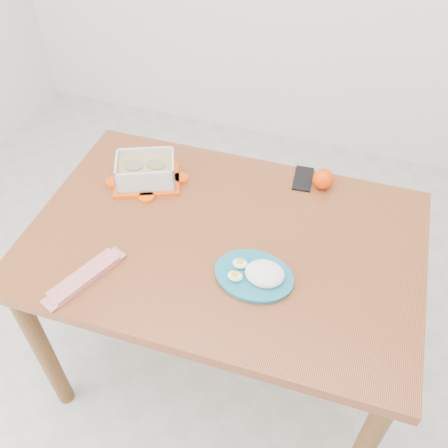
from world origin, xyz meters
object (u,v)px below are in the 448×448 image
(food_container, at_px, (146,171))
(smartphone, at_px, (303,179))
(dining_table, at_px, (224,258))
(orange_fruit, at_px, (323,179))
(rice_plate, at_px, (257,274))

(food_container, relative_size, smartphone, 2.14)
(smartphone, bearing_deg, dining_table, -121.82)
(dining_table, bearing_deg, orange_fruit, 52.59)
(dining_table, xyz_separation_m, smartphone, (0.17, 0.34, 0.10))
(food_container, height_order, rice_plate, food_container)
(dining_table, bearing_deg, rice_plate, -41.43)
(food_container, distance_m, orange_fruit, 0.60)
(food_container, bearing_deg, rice_plate, -54.03)
(dining_table, height_order, rice_plate, rice_plate)
(orange_fruit, bearing_deg, food_container, -163.85)
(rice_plate, xyz_separation_m, smartphone, (0.03, 0.46, -0.02))
(dining_table, bearing_deg, smartphone, 62.40)
(smartphone, bearing_deg, rice_plate, -99.30)
(food_container, xyz_separation_m, orange_fruit, (0.57, 0.17, -0.01))
(dining_table, height_order, orange_fruit, orange_fruit)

